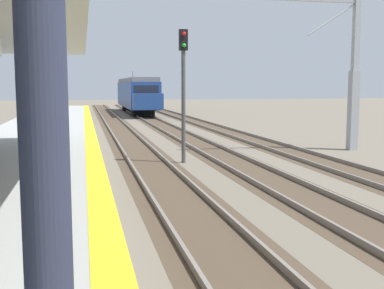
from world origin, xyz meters
TOP-DOWN VIEW (x-y plane):
  - station_platform at (-2.50, 16.00)m, footprint 5.00×80.00m
  - track_pair_nearest_platform at (1.90, 20.00)m, footprint 2.34×120.00m
  - track_pair_middle at (5.30, 20.00)m, footprint 2.34×120.00m
  - track_pair_far_side at (8.70, 20.00)m, footprint 2.34×120.00m
  - approaching_train at (5.30, 55.91)m, footprint 2.93×19.60m
  - rail_signal_post at (3.31, 20.03)m, footprint 0.32×0.34m
  - catenary_pylon_far_side at (11.63, 22.14)m, footprint 5.00×0.40m

SIDE VIEW (x-z plane):
  - track_pair_nearest_platform at x=1.90m, z-range -0.03..0.13m
  - track_pair_middle at x=5.30m, z-range -0.03..0.13m
  - track_pair_far_side at x=8.70m, z-range -0.03..0.13m
  - station_platform at x=-2.50m, z-range 0.00..0.90m
  - approaching_train at x=5.30m, z-range -0.20..4.56m
  - rail_signal_post at x=3.31m, z-range 0.59..5.79m
  - catenary_pylon_far_side at x=11.63m, z-range -0.15..7.35m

